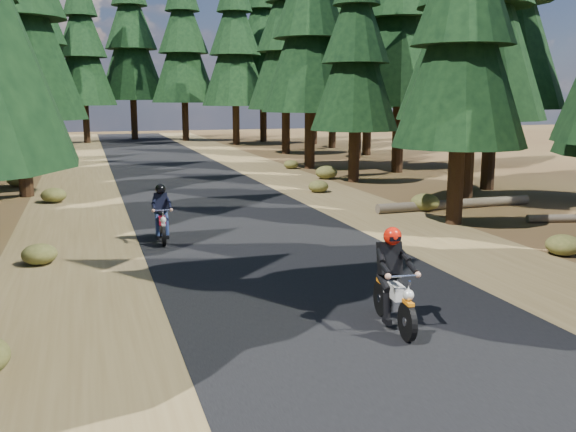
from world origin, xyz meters
name	(u,v)px	position (x,y,z in m)	size (l,w,h in m)	color
ground	(310,283)	(0.00, 0.00, 0.00)	(120.00, 120.00, 0.00)	#442C18
road	(250,233)	(0.00, 5.00, 0.01)	(6.00, 100.00, 0.01)	black
shoulder_l	(73,244)	(-4.60, 5.00, 0.00)	(3.20, 100.00, 0.01)	brown
shoulder_r	(401,223)	(4.60, 5.00, 0.00)	(3.20, 100.00, 0.01)	brown
pine_forest	(167,9)	(-0.02, 21.05, 7.89)	(34.59, 55.08, 16.32)	black
log_near	(455,204)	(7.49, 6.72, 0.16)	(0.32, 0.32, 5.81)	#4C4233
understory_shrubs	(241,210)	(0.28, 7.18, 0.27)	(14.44, 30.26, 0.60)	#474C1E
rider_lead	(394,295)	(0.43, -2.81, 0.55)	(0.74, 1.87, 1.62)	beige
rider_follow	(162,223)	(-2.40, 4.63, 0.50)	(0.57, 1.67, 1.47)	#AB0B1E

